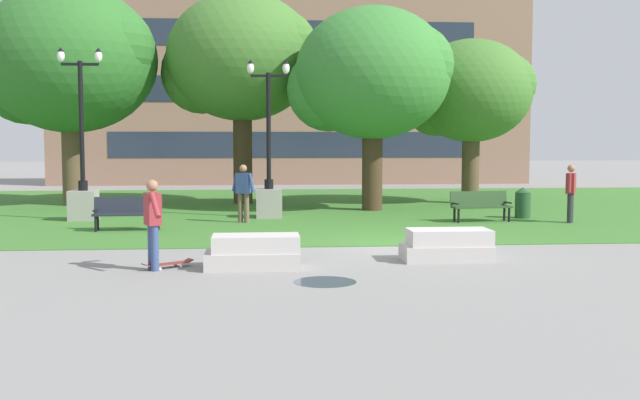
% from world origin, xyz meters
% --- Properties ---
extents(ground_plane, '(140.00, 140.00, 0.00)m').
position_xyz_m(ground_plane, '(0.00, 0.00, 0.00)').
color(ground_plane, gray).
extents(grass_lawn, '(40.00, 20.00, 0.02)m').
position_xyz_m(grass_lawn, '(0.00, 10.00, 0.01)').
color(grass_lawn, '#3D752D').
rests_on(grass_lawn, ground).
extents(concrete_block_center, '(1.80, 0.90, 0.64)m').
position_xyz_m(concrete_block_center, '(-3.37, -2.68, 0.31)').
color(concrete_block_center, '#BCB7B2').
rests_on(concrete_block_center, ground).
extents(concrete_block_left, '(1.80, 0.90, 0.64)m').
position_xyz_m(concrete_block_left, '(0.55, -2.08, 0.31)').
color(concrete_block_left, '#BCB7B2').
rests_on(concrete_block_left, ground).
extents(person_skateboarder, '(0.49, 1.33, 1.71)m').
position_xyz_m(person_skateboarder, '(-5.26, -2.74, 0.97)').
color(person_skateboarder, '#384C7A').
rests_on(person_skateboarder, ground).
extents(skateboard, '(0.95, 0.74, 0.14)m').
position_xyz_m(skateboard, '(-5.02, -2.54, 0.09)').
color(skateboard, maroon).
rests_on(skateboard, ground).
extents(puddle, '(1.09, 1.09, 0.01)m').
position_xyz_m(puddle, '(-2.14, -4.18, 0.00)').
color(puddle, '#47515B').
rests_on(puddle, ground).
extents(park_bench_near_left, '(1.85, 0.74, 0.90)m').
position_xyz_m(park_bench_near_left, '(3.35, 4.87, 0.54)').
color(park_bench_near_left, '#284723').
rests_on(park_bench_near_left, grass_lawn).
extents(park_bench_near_right, '(1.82, 0.61, 0.90)m').
position_xyz_m(park_bench_near_right, '(-6.79, 3.50, 0.54)').
color(park_bench_near_right, '#1E232D').
rests_on(park_bench_near_right, grass_lawn).
extents(lamp_post_center, '(1.32, 0.80, 4.91)m').
position_xyz_m(lamp_post_center, '(-2.94, 6.58, 1.02)').
color(lamp_post_center, gray).
rests_on(lamp_post_center, grass_lawn).
extents(lamp_post_left, '(1.32, 0.80, 5.19)m').
position_xyz_m(lamp_post_left, '(-8.58, 6.27, 1.07)').
color(lamp_post_left, gray).
rests_on(lamp_post_left, grass_lawn).
extents(tree_near_left, '(5.97, 5.68, 7.99)m').
position_xyz_m(tree_near_left, '(-3.92, 11.95, 5.50)').
color(tree_near_left, '#42301E').
rests_on(tree_near_left, grass_lawn).
extents(tree_far_left, '(4.84, 4.61, 6.27)m').
position_xyz_m(tree_far_left, '(4.83, 11.32, 4.25)').
color(tree_far_left, brown).
rests_on(tree_far_left, grass_lawn).
extents(tree_far_right, '(6.70, 6.38, 8.12)m').
position_xyz_m(tree_far_right, '(-10.25, 11.69, 5.35)').
color(tree_far_right, brown).
rests_on(tree_far_right, grass_lawn).
extents(tree_near_right, '(5.60, 5.33, 6.99)m').
position_xyz_m(tree_near_right, '(0.61, 8.80, 4.67)').
color(tree_near_right, '#42301E').
rests_on(tree_near_right, grass_lawn).
extents(trash_bin, '(0.49, 0.49, 0.96)m').
position_xyz_m(trash_bin, '(4.96, 5.73, 0.50)').
color(trash_bin, '#234C28').
rests_on(trash_bin, grass_lawn).
extents(person_bystander_near_lawn, '(0.72, 0.49, 1.71)m').
position_xyz_m(person_bystander_near_lawn, '(-3.71, 5.18, 0.98)').
color(person_bystander_near_lawn, brown).
rests_on(person_bystander_near_lawn, grass_lawn).
extents(person_bystander_far_lawn, '(0.42, 0.58, 1.71)m').
position_xyz_m(person_bystander_far_lawn, '(5.89, 4.34, 0.98)').
color(person_bystander_far_lawn, '#28282D').
rests_on(person_bystander_far_lawn, grass_lawn).
extents(building_facade_distant, '(26.55, 1.03, 13.06)m').
position_xyz_m(building_facade_distant, '(-1.31, 24.50, 6.52)').
color(building_facade_distant, '#8E6B56').
rests_on(building_facade_distant, ground).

